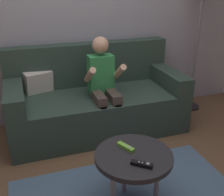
# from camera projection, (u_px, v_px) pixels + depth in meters

# --- Properties ---
(wall_back) EXTENTS (4.27, 0.05, 2.50)m
(wall_back) POSITION_uv_depth(u_px,v_px,m) (73.00, 7.00, 2.95)
(wall_back) COLOR #999EA8
(wall_back) RESTS_ON ground
(couch) EXTENTS (1.81, 0.80, 0.89)m
(couch) POSITION_uv_depth(u_px,v_px,m) (95.00, 101.00, 3.02)
(couch) COLOR #2D4238
(couch) RESTS_ON ground
(person_seated_on_couch) EXTENTS (0.35, 0.43, 1.02)m
(person_seated_on_couch) POSITION_uv_depth(u_px,v_px,m) (104.00, 83.00, 2.76)
(person_seated_on_couch) COLOR #4C4238
(person_seated_on_couch) RESTS_ON ground
(coffee_table) EXTENTS (0.53, 0.53, 0.45)m
(coffee_table) POSITION_uv_depth(u_px,v_px,m) (133.00, 160.00, 1.89)
(coffee_table) COLOR #232326
(coffee_table) RESTS_ON ground
(game_remote_lime_near_edge) EXTENTS (0.09, 0.14, 0.03)m
(game_remote_lime_near_edge) POSITION_uv_depth(u_px,v_px,m) (126.00, 147.00, 1.92)
(game_remote_lime_near_edge) COLOR #72C638
(game_remote_lime_near_edge) RESTS_ON coffee_table
(game_remote_black_center) EXTENTS (0.13, 0.12, 0.03)m
(game_remote_black_center) POSITION_uv_depth(u_px,v_px,m) (142.00, 164.00, 1.74)
(game_remote_black_center) COLOR black
(game_remote_black_center) RESTS_ON coffee_table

